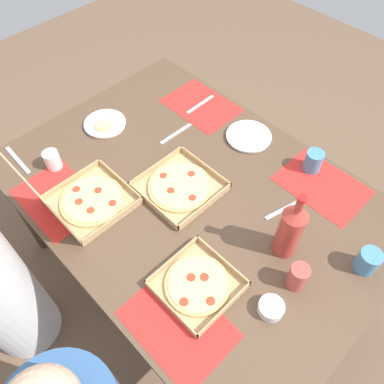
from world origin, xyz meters
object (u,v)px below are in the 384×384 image
Objects in this scene: pizza_box_center at (197,285)px; cup_clear_left at (313,161)px; condiment_bowl at (271,308)px; plate_middle at (249,137)px; plate_near_right at (105,124)px; cup_dark at (368,261)px; cup_red at (298,277)px; pizza_box_corner_right at (180,187)px; pizza_box_edge_far at (82,200)px; soda_bottle at (290,230)px; cup_spare at (52,160)px.

cup_clear_left is at bearing -87.02° from pizza_box_center.
pizza_box_center is at bearing 26.14° from condiment_bowl.
pizza_box_center is 1.23× the size of plate_middle.
plate_near_right is 2.11× the size of cup_dark.
cup_red is (-0.59, 0.44, 0.05)m from plate_middle.
pizza_box_corner_right is at bearing -13.36° from condiment_bowl.
pizza_box_edge_far is 1.62× the size of plate_middle.
plate_near_right is at bearing 29.30° from cup_clear_left.
pizza_box_center is 1.31× the size of plate_near_right.
soda_bottle is 3.38× the size of cup_dark.
soda_bottle reaches higher than condiment_bowl.
cup_clear_left reaches higher than condiment_bowl.
cup_spare is (0.28, -0.04, -0.01)m from pizza_box_edge_far.
cup_red is at bearing 179.75° from pizza_box_corner_right.
plate_near_right is at bearing -16.31° from pizza_box_center.
cup_red is at bearing 143.74° from soda_bottle.
cup_clear_left is (0.16, -0.41, -0.08)m from soda_bottle.
cup_dark is at bearing 147.66° from cup_clear_left.
plate_middle is at bearing -16.18° from cup_dark.
plate_near_right is at bearing -46.33° from pizza_box_edge_far.
cup_clear_left is at bearing -32.34° from cup_dark.
pizza_box_center is at bearing 117.07° from plate_middle.
plate_middle is 2.19× the size of cup_clear_left.
plate_middle is 0.66× the size of soda_bottle.
pizza_box_center is at bearing 163.69° from plate_near_right.
cup_spare reaches higher than plate_middle.
pizza_box_edge_far is 1.07× the size of soda_bottle.
pizza_box_edge_far is 0.57m from pizza_box_center.
plate_middle is 0.70m from plate_near_right.
cup_red is at bearing -132.59° from pizza_box_center.
soda_bottle is at bearing 111.30° from cup_clear_left.
plate_near_right reaches higher than plate_middle.
cup_spare is at bearing 23.97° from cup_dark.
pizza_box_corner_right is at bearing -119.94° from pizza_box_edge_far.
cup_spare is 1.12m from cup_red.
pizza_box_corner_right is 0.59m from cup_clear_left.
plate_near_right is 0.63× the size of soda_bottle.
plate_middle is (-0.01, -0.44, -0.00)m from pizza_box_corner_right.
soda_bottle is at bearing 30.03° from cup_dark.
cup_dark is (-0.73, 0.21, 0.04)m from plate_middle.
pizza_box_center is at bearing -170.98° from pizza_box_edge_far.
cup_spare is at bearing 44.94° from cup_clear_left.
pizza_box_corner_right is 0.60m from cup_red.
pizza_box_center is 0.38m from soda_bottle.
cup_red is (-1.13, 0.01, 0.04)m from plate_near_right.
pizza_box_center reaches higher than plate_near_right.
pizza_box_corner_right is 3.59× the size of cup_spare.
cup_spare is (0.84, 0.05, 0.03)m from pizza_box_center.
cup_spare reaches higher than pizza_box_center.
plate_middle is 0.89m from cup_spare.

